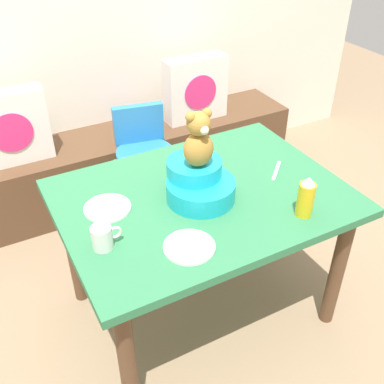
{
  "coord_description": "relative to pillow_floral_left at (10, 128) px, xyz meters",
  "views": [
    {
      "loc": [
        -0.82,
        -1.44,
        1.92
      ],
      "look_at": [
        0.0,
        0.1,
        0.69
      ],
      "focal_mm": 42.86,
      "sensor_mm": 36.0,
      "label": 1
    }
  ],
  "objects": [
    {
      "name": "book_stack",
      "position": [
        0.8,
        0.02,
        -0.17
      ],
      "size": [
        0.2,
        0.14,
        0.1
      ],
      "primitive_type": "cube",
      "color": "#654078",
      "rests_on": "window_bench"
    },
    {
      "name": "coffee_mug",
      "position": [
        0.13,
        -1.32,
        0.11
      ],
      "size": [
        0.12,
        0.08,
        0.09
      ],
      "color": "silver",
      "rests_on": "dining_table"
    },
    {
      "name": "ground_plane",
      "position": [
        0.63,
        -1.19,
        -0.68
      ],
      "size": [
        8.0,
        8.0,
        0.0
      ],
      "primitive_type": "plane",
      "color": "#8C7256"
    },
    {
      "name": "table_fork",
      "position": [
        1.03,
        -1.19,
        0.06
      ],
      "size": [
        0.13,
        0.13,
        0.01
      ],
      "primitive_type": "cube",
      "rotation": [
        0.0,
        0.0,
        2.33
      ],
      "color": "silver",
      "rests_on": "dining_table"
    },
    {
      "name": "teddy_bear",
      "position": [
        0.61,
        -1.2,
        0.34
      ],
      "size": [
        0.13,
        0.12,
        0.25
      ],
      "color": "#A77731",
      "rests_on": "infant_seat_teal"
    },
    {
      "name": "cell_phone",
      "position": [
        0.67,
        -0.95,
        0.06
      ],
      "size": [
        0.15,
        0.09,
        0.01
      ],
      "primitive_type": "cube",
      "rotation": [
        0.0,
        0.0,
        1.43
      ],
      "color": "black",
      "rests_on": "dining_table"
    },
    {
      "name": "pillow_floral_right",
      "position": [
        1.24,
        0.0,
        0.0
      ],
      "size": [
        0.44,
        0.15,
        0.44
      ],
      "color": "white",
      "rests_on": "window_bench"
    },
    {
      "name": "infant_seat_teal",
      "position": [
        0.61,
        -1.2,
        0.13
      ],
      "size": [
        0.3,
        0.33,
        0.16
      ],
      "color": "#18A8BD",
      "rests_on": "dining_table"
    },
    {
      "name": "dining_table",
      "position": [
        0.63,
        -1.19,
        -0.04
      ],
      "size": [
        1.26,
        0.93,
        0.74
      ],
      "color": "#2D7247",
      "rests_on": "ground_plane"
    },
    {
      "name": "window_bench",
      "position": [
        0.63,
        0.02,
        -0.45
      ],
      "size": [
        2.6,
        0.44,
        0.46
      ],
      "primitive_type": "cube",
      "color": "brown",
      "rests_on": "ground_plane"
    },
    {
      "name": "highchair",
      "position": [
        0.67,
        -0.42,
        -0.16
      ],
      "size": [
        0.38,
        0.49,
        0.79
      ],
      "color": "#2672B2",
      "rests_on": "ground_plane"
    },
    {
      "name": "pillow_floral_left",
      "position": [
        0.0,
        0.0,
        0.0
      ],
      "size": [
        0.44,
        0.15,
        0.44
      ],
      "color": "white",
      "rests_on": "window_bench"
    },
    {
      "name": "dinner_plate_far",
      "position": [
        0.41,
        -1.48,
        0.07
      ],
      "size": [
        0.2,
        0.2,
        0.01
      ],
      "primitive_type": "cylinder",
      "color": "white",
      "rests_on": "dining_table"
    },
    {
      "name": "ketchup_bottle",
      "position": [
        0.93,
        -1.52,
        0.15
      ],
      "size": [
        0.07,
        0.07,
        0.18
      ],
      "color": "gold",
      "rests_on": "dining_table"
    },
    {
      "name": "dinner_plate_near",
      "position": [
        0.22,
        -1.1,
        0.07
      ],
      "size": [
        0.2,
        0.2,
        0.01
      ],
      "primitive_type": "cylinder",
      "color": "white",
      "rests_on": "dining_table"
    }
  ]
}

